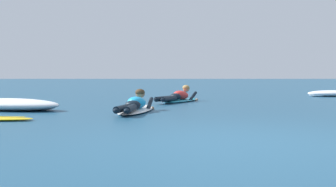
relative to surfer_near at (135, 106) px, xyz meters
The scene contains 5 objects.
ground_plane 5.95m from the surfer_near, 74.55° to the left, with size 120.00×120.00×0.00m, color navy.
surfer_near is the anchor object (origin of this frame).
surfer_far 3.65m from the surfer_near, 73.26° to the left, with size 1.48×2.44×0.54m.
whitewater_mid_left 9.49m from the surfer_near, 44.40° to the left, with size 1.79×0.81×0.23m.
whitewater_mid_right 2.94m from the surfer_near, 169.90° to the left, with size 2.72×1.81×0.27m.
Camera 1 is at (-0.93, -5.39, 0.83)m, focal length 47.52 mm.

